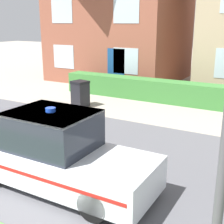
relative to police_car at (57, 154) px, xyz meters
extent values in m
cube|color=#5B5B60|center=(-0.21, 1.61, -0.73)|extent=(28.00, 6.32, 0.01)
cube|color=#3D7F38|center=(0.04, 8.09, -0.26)|extent=(11.31, 0.86, 0.94)
cylinder|color=black|center=(1.37, -0.67, -0.43)|extent=(0.59, 0.21, 0.59)
cylinder|color=black|center=(1.36, 0.70, -0.43)|extent=(0.59, 0.21, 0.59)
cylinder|color=black|center=(-1.28, 0.67, -0.43)|extent=(0.59, 0.21, 0.59)
cube|color=silver|center=(0.04, 0.00, -0.21)|extent=(4.27, 1.61, 0.69)
cube|color=#232833|center=(-0.10, 0.00, 0.52)|extent=(1.76, 1.43, 0.78)
cube|color=silver|center=(-0.10, 0.00, 0.89)|extent=(1.76, 1.43, 0.04)
cube|color=red|center=(0.05, -0.79, -0.16)|extent=(4.04, 0.04, 0.07)
cube|color=red|center=(0.04, 0.79, -0.16)|extent=(4.04, 0.04, 0.07)
cylinder|color=blue|center=(-0.10, 0.00, 0.96)|extent=(0.21, 0.21, 0.08)
cube|color=#93513D|center=(-5.25, 12.42, 1.95)|extent=(7.18, 6.13, 5.38)
cube|color=navy|center=(-3.83, 9.34, 0.32)|extent=(1.00, 0.02, 2.10)
cube|color=silver|center=(-7.22, 9.34, 0.77)|extent=(1.40, 0.02, 1.30)
cube|color=silver|center=(-3.28, 9.34, 0.77)|extent=(1.40, 0.02, 1.30)
cube|color=silver|center=(-7.22, 9.34, 3.25)|extent=(1.40, 0.02, 1.30)
cube|color=silver|center=(-3.28, 9.34, 3.25)|extent=(1.40, 0.02, 1.30)
cube|color=black|center=(-3.42, 5.60, -0.25)|extent=(0.68, 0.67, 0.97)
cube|color=black|center=(-3.42, 5.60, 0.29)|extent=(0.72, 0.70, 0.10)
camera|label=1|loc=(4.06, -4.67, 2.69)|focal=50.00mm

